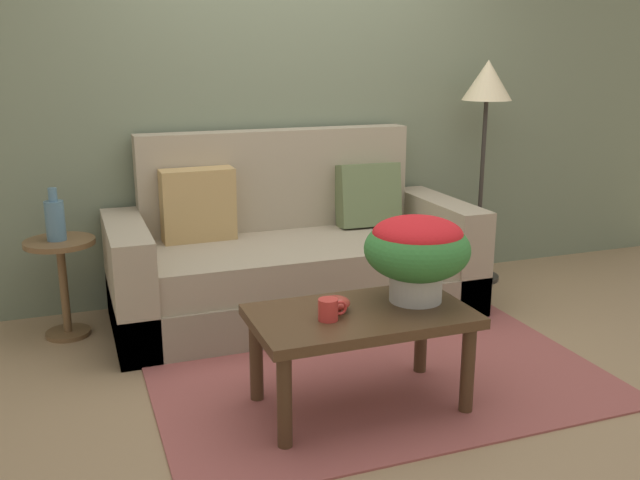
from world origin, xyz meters
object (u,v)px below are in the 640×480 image
coffee_table (361,326)px  coffee_mug (329,309)px  snack_bowl (335,303)px  side_table (62,270)px  couch (292,259)px  floor_lamp (486,103)px  potted_plant (417,248)px  table_vase (55,219)px

coffee_table → coffee_mug: coffee_mug is taller
coffee_mug → snack_bowl: (0.07, 0.09, -0.01)m
side_table → couch: bearing=-3.2°
side_table → snack_bowl: size_ratio=4.30×
floor_lamp → snack_bowl: (-1.64, -1.39, -0.75)m
coffee_mug → snack_bowl: coffee_mug is taller
potted_plant → couch: bearing=99.1°
couch → table_vase: size_ratio=7.46×
side_table → table_vase: size_ratio=1.94×
couch → floor_lamp: bearing=6.1°
coffee_table → table_vase: size_ratio=3.33×
couch → snack_bowl: couch is taller
potted_plant → coffee_mug: size_ratio=3.70×
potted_plant → table_vase: 2.03m
floor_lamp → coffee_mug: bearing=-139.0°
potted_plant → table_vase: same height
couch → coffee_mug: size_ratio=16.71×
potted_plant → snack_bowl: 0.45m
couch → potted_plant: bearing=-80.9°
coffee_table → snack_bowl: bearing=156.8°
side_table → coffee_table: bearing=-47.4°
coffee_mug → coffee_table: bearing=14.9°
coffee_table → snack_bowl: size_ratio=7.38×
coffee_table → snack_bowl: (-0.11, 0.05, 0.11)m
snack_bowl → coffee_mug: bearing=-125.9°
coffee_table → table_vase: table_vase is taller
potted_plant → coffee_mug: 0.51m
coffee_table → side_table: (-1.25, 1.36, -0.00)m
potted_plant → floor_lamp: bearing=48.3°
side_table → potted_plant: (1.54, -1.31, 0.32)m
floor_lamp → potted_plant: 1.94m
side_table → coffee_mug: 1.77m
coffee_mug → table_vase: bearing=127.8°
snack_bowl → floor_lamp: bearing=40.3°
couch → floor_lamp: size_ratio=1.43×
floor_lamp → couch: bearing=-173.9°
coffee_table → table_vase: 1.87m
side_table → table_vase: table_vase is taller
couch → floor_lamp: floor_lamp is taller
side_table → floor_lamp: 2.91m
potted_plant → coffee_table: bearing=-171.4°
floor_lamp → snack_bowl: floor_lamp is taller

